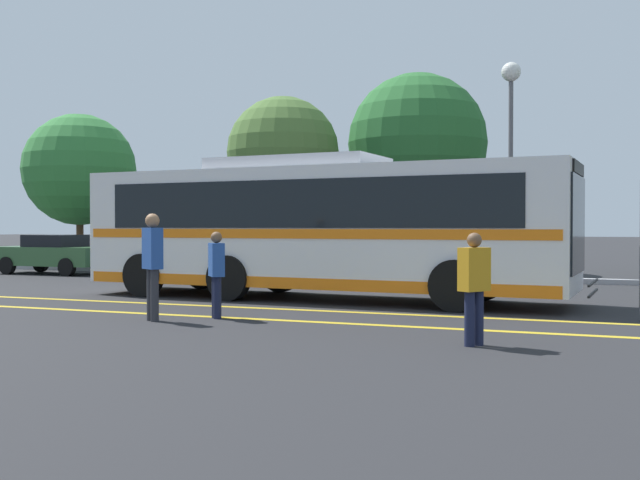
{
  "coord_description": "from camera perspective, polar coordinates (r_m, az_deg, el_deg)",
  "views": [
    {
      "loc": [
        5.54,
        -16.01,
        1.63
      ],
      "look_at": [
        -0.53,
        -0.39,
        1.33
      ],
      "focal_mm": 42.0,
      "sensor_mm": 36.0,
      "label": 1
    }
  ],
  "objects": [
    {
      "name": "curb_strip",
      "position": [
        23.36,
        6.13,
        -2.79
      ],
      "size": [
        38.96,
        0.36,
        0.15
      ],
      "primitive_type": "cube",
      "color": "#99999E",
      "rests_on": "ground_plane"
    },
    {
      "name": "parked_car_0",
      "position": [
        27.22,
        -19.64,
        -0.99
      ],
      "size": [
        4.11,
        1.82,
        1.35
      ],
      "rotation": [
        0.0,
        0.0,
        1.56
      ],
      "color": "#335B33",
      "rests_on": "ground_plane"
    },
    {
      "name": "lane_strip_0",
      "position": [
        14.81,
        -3.09,
        -5.27
      ],
      "size": [
        30.96,
        0.2,
        0.01
      ],
      "primitive_type": "cube",
      "rotation": [
        0.0,
        0.0,
        1.57
      ],
      "color": "gold",
      "rests_on": "ground_plane"
    },
    {
      "name": "tree_3",
      "position": [
        31.2,
        -17.85,
        5.11
      ],
      "size": [
        4.4,
        4.4,
        6.08
      ],
      "color": "#513823",
      "rests_on": "ground_plane"
    },
    {
      "name": "tree_2",
      "position": [
        27.77,
        7.43,
        7.33
      ],
      "size": [
        5.08,
        5.08,
        7.22
      ],
      "color": "#513823",
      "rests_on": "ground_plane"
    },
    {
      "name": "pedestrian_2",
      "position": [
        10.41,
        11.66,
        -3.17
      ],
      "size": [
        0.42,
        0.47,
        1.55
      ],
      "rotation": [
        0.0,
        0.0,
        0.96
      ],
      "color": "#191E38",
      "rests_on": "ground_plane"
    },
    {
      "name": "pedestrian_0",
      "position": [
        13.18,
        -12.64,
        -1.43
      ],
      "size": [
        0.47,
        0.42,
        1.85
      ],
      "rotation": [
        0.0,
        0.0,
        2.56
      ],
      "color": "#2D2D33",
      "rests_on": "ground_plane"
    },
    {
      "name": "street_lamp",
      "position": [
        24.02,
        14.34,
        9.46
      ],
      "size": [
        0.59,
        0.59,
        6.67
      ],
      "color": "#59595E",
      "rests_on": "ground_plane"
    },
    {
      "name": "pedestrian_1",
      "position": [
        13.39,
        -7.9,
        -2.25
      ],
      "size": [
        0.44,
        0.46,
        1.54
      ],
      "rotation": [
        0.0,
        0.0,
        2.27
      ],
      "color": "#191E38",
      "rests_on": "ground_plane"
    },
    {
      "name": "tree_0",
      "position": [
        26.86,
        -2.83,
        6.64
      ],
      "size": [
        3.99,
        3.99,
        6.26
      ],
      "color": "#513823",
      "rests_on": "ground_plane"
    },
    {
      "name": "parked_car_1",
      "position": [
        24.31,
        -9.33,
        -1.09
      ],
      "size": [
        4.99,
        2.2,
        1.46
      ],
      "rotation": [
        0.0,
        0.0,
        1.5
      ],
      "color": "navy",
      "rests_on": "ground_plane"
    },
    {
      "name": "ground_plane",
      "position": [
        17.02,
        2.14,
        -4.46
      ],
      "size": [
        220.0,
        220.0,
        0.0
      ],
      "primitive_type": "plane",
      "color": "#262628"
    },
    {
      "name": "lane_strip_1",
      "position": [
        13.38,
        -5.94,
        -5.95
      ],
      "size": [
        30.96,
        0.2,
        0.01
      ],
      "primitive_type": "cube",
      "rotation": [
        0.0,
        0.0,
        1.57
      ],
      "color": "gold",
      "rests_on": "ground_plane"
    },
    {
      "name": "transit_bus",
      "position": [
        16.76,
        -0.04,
        1.13
      ],
      "size": [
        11.4,
        3.25,
        3.18
      ],
      "rotation": [
        0.0,
        0.0,
        -1.63
      ],
      "color": "silver",
      "rests_on": "ground_plane"
    }
  ]
}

